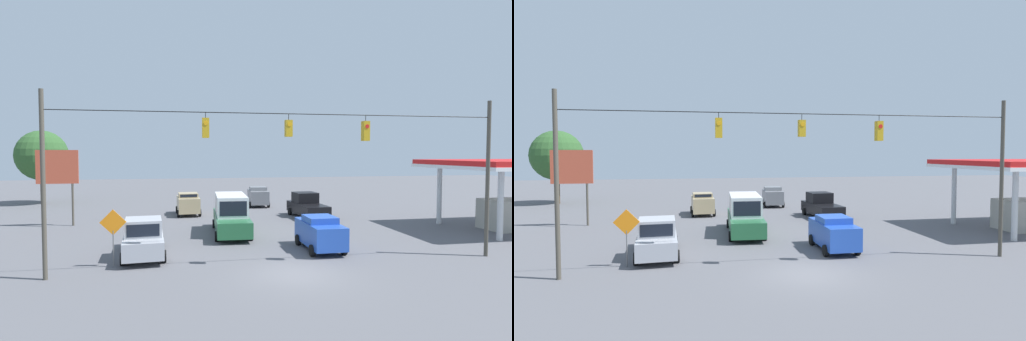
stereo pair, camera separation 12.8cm
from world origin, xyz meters
The scene contains 16 objects.
ground_plane centered at (0.00, 0.00, 0.00)m, with size 140.00×140.00×0.00m, color #56565B.
overhead_signal_span centered at (-0.03, -1.23, 5.10)m, with size 22.36×0.38×8.38m.
sedan_grey_oncoming_deep centered at (-2.69, -23.34, 1.05)m, with size 2.25×3.92×2.03m.
sedan_blue_crossing_near centered at (-2.69, -4.22, 1.02)m, with size 2.04×4.19×1.96m.
pickup_truck_silver_parked_shoulder centered at (7.18, -4.63, 0.98)m, with size 2.57×5.60×2.12m.
pickup_truck_black_oncoming_far centered at (-5.53, -15.49, 0.98)m, with size 2.55×5.35×2.12m.
sedan_tan_withflow_far centered at (4.61, -18.77, 1.03)m, with size 2.25×3.93×1.98m.
box_truck_green_withflow_mid centered at (1.79, -9.82, 1.34)m, with size 2.64×7.10×2.69m.
traffic_cone_nearest centered at (7.45, -5.20, 0.36)m, with size 0.35×0.35×0.71m, color orange.
traffic_cone_second centered at (7.41, -8.24, 0.36)m, with size 0.35×0.35×0.71m, color orange.
traffic_cone_third centered at (7.45, -11.57, 0.36)m, with size 0.35×0.35×0.71m, color orange.
traffic_cone_fourth centered at (7.32, -14.35, 0.36)m, with size 0.35×0.35×0.71m, color orange.
gas_station centered at (-18.44, -7.49, 3.70)m, with size 10.48×8.86×5.07m.
roadside_billboard centered at (14.43, -14.90, 4.09)m, with size 3.03×0.16×5.81m.
work_zone_sign centered at (8.44, -2.75, 1.99)m, with size 1.27×0.06×2.84m.
tree_horizon_left centered at (20.15, -29.42, 5.30)m, with size 5.42×5.42×8.02m.
Camera 1 is at (5.08, 17.55, 5.62)m, focal length 28.00 mm.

